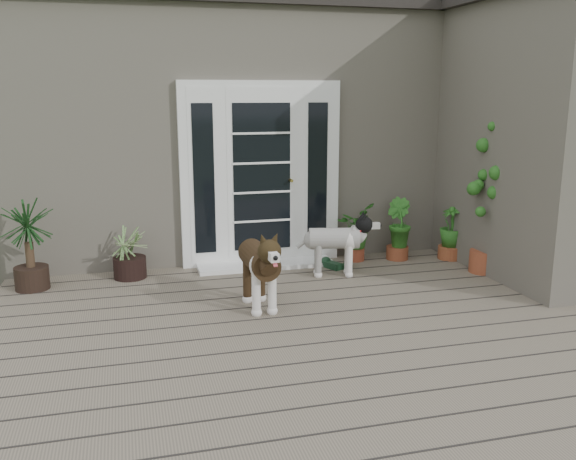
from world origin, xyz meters
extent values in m
cube|color=#6B5B4C|center=(0.00, 0.40, 0.06)|extent=(6.20, 4.60, 0.12)
cube|color=#665E54|center=(0.00, 4.65, 1.55)|extent=(7.40, 4.00, 3.10)
cube|color=#2D2826|center=(0.00, 4.65, 3.20)|extent=(7.60, 4.20, 0.20)
cube|color=#665E54|center=(2.90, 1.50, 1.55)|extent=(1.60, 2.40, 3.10)
cube|color=white|center=(-0.20, 2.60, 1.19)|extent=(1.90, 0.14, 2.15)
cube|color=white|center=(-0.20, 2.40, 0.14)|extent=(1.60, 0.40, 0.05)
imported|color=#1F4D16|center=(0.92, 2.40, 0.43)|extent=(0.68, 0.68, 0.62)
imported|color=#255819|center=(1.45, 2.32, 0.39)|extent=(0.44, 0.44, 0.55)
imported|color=#22641C|center=(2.09, 2.16, 0.40)|extent=(0.36, 0.36, 0.56)
camera|label=1|loc=(-1.76, -4.44, 2.14)|focal=38.40mm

